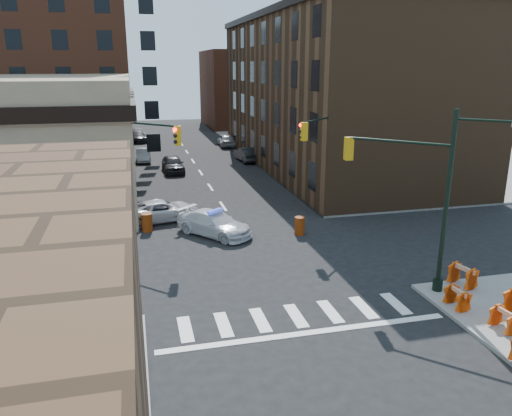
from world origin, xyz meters
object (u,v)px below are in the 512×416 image
parked_car_enear (247,154)px  barrel_bank (147,223)px  police_car (214,224)px  barricade_se_a (463,276)px  parked_car_wfar (144,155)px  parked_car_wnear (173,164)px  pedestrian_a (130,207)px  barricade_nw_a (130,215)px  pedestrian_b (82,210)px  pickup (162,211)px  barrel_road (300,226)px

parked_car_enear → barrel_bank: (-11.00, -20.91, -0.19)m
police_car → barricade_se_a: size_ratio=3.86×
parked_car_wfar → barrel_bank: size_ratio=3.61×
parked_car_wnear → police_car: bearing=-89.2°
parked_car_wnear → parked_car_enear: bearing=22.8°
pedestrian_a → barricade_nw_a: 0.53m
pedestrian_b → barricade_nw_a: size_ratio=1.77×
parked_car_wnear → parked_car_enear: (8.00, 3.67, -0.05)m
pickup → parked_car_enear: size_ratio=1.08×
pedestrian_b → barrel_road: bearing=-7.0°
pedestrian_a → pedestrian_b: (-2.87, -0.18, 0.05)m
parked_car_wnear → barrel_bank: bearing=-101.8°
pedestrian_a → parked_car_enear: bearing=63.0°
police_car → barricade_nw_a: 5.97m
pedestrian_b → barrel_bank: pedestrian_b is taller
pedestrian_a → barricade_se_a: (14.64, -13.68, -0.45)m
barricade_se_a → pickup: bearing=28.2°
pickup → parked_car_enear: 21.39m
barrel_bank → pickup: bearing=62.5°
pedestrian_a → pedestrian_b: 2.87m
barrel_road → barrel_bank: size_ratio=0.97×
parked_car_enear → pedestrian_b: 24.28m
barrel_bank → barricade_se_a: bearing=-40.8°
parked_car_wfar → pedestrian_b: bearing=-100.2°
barrel_road → parked_car_wnear: bearing=106.4°
police_car → barrel_bank: bearing=117.6°
parked_car_enear → barrel_bank: parked_car_enear is taller
parked_car_wnear → pedestrian_b: pedestrian_b is taller
police_car → pickup: size_ratio=1.01×
pickup → barrel_bank: size_ratio=4.37×
pickup → pedestrian_b: (-4.90, -0.27, 0.44)m
parked_car_wnear → barrel_road: (5.89, -20.03, -0.25)m
police_car → barrel_bank: 4.23m
police_car → pedestrian_a: 6.06m
pickup → barricade_nw_a: pickup is taller
barricade_se_a → parked_car_wnear: bearing=5.9°
parked_car_wnear → barricade_nw_a: (-4.00, -15.48, -0.23)m
barrel_bank → pedestrian_a: bearing=117.8°
pickup → barrel_bank: (-1.03, -1.99, -0.12)m
parked_car_wnear → parked_car_wfar: 6.73m
barricade_se_a → barrel_road: bearing=13.6°
police_car → barrel_road: bearing=-51.8°
pickup → barrel_road: size_ratio=4.52×
parked_car_wnear → barricade_nw_a: size_ratio=4.23×
pedestrian_b → barricade_se_a: bearing=-25.2°
parked_car_wfar → pedestrian_a: size_ratio=2.19×
parked_car_wnear → barricade_se_a: parked_car_wnear is taller
pickup → barricade_nw_a: (-2.03, -0.23, -0.12)m
parked_car_enear → barricade_se_a: (2.64, -32.69, -0.12)m
barrel_bank → barricade_nw_a: bearing=119.6°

